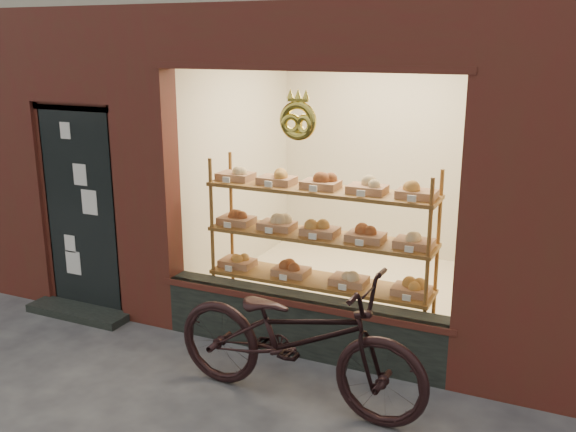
% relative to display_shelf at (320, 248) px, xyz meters
% --- Properties ---
extents(display_shelf, '(2.20, 0.45, 1.70)m').
position_rel_display_shelf_xyz_m(display_shelf, '(0.00, 0.00, 0.00)').
color(display_shelf, '#8B5F1E').
rests_on(display_shelf, ground).
extents(bicycle, '(2.16, 0.83, 1.12)m').
position_rel_display_shelf_xyz_m(bicycle, '(0.30, -1.22, -0.32)').
color(bicycle, black).
rests_on(bicycle, ground).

